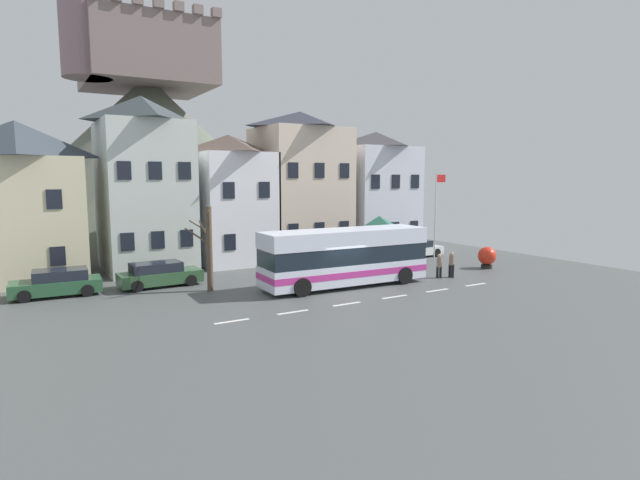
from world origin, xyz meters
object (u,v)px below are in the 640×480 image
(townhouse_01, at_px, (144,184))
(bare_tree_00, at_px, (209,247))
(parked_car_03, at_px, (57,283))
(pedestrian_00, at_px, (375,260))
(pedestrian_01, at_px, (439,265))
(hilltop_castle, at_px, (149,153))
(parked_car_01, at_px, (365,253))
(pedestrian_03, at_px, (452,264))
(townhouse_04, at_px, (375,192))
(parked_car_02, at_px, (415,249))
(townhouse_00, at_px, (20,202))
(pedestrian_02, at_px, (413,258))
(transit_bus, at_px, (345,258))
(bus_shelter, at_px, (379,225))
(townhouse_02, at_px, (230,199))
(public_bench, at_px, (332,260))
(flagpole, at_px, (436,210))
(parked_car_00, at_px, (159,275))
(townhouse_03, at_px, (300,185))
(harbour_buoy, at_px, (487,256))

(townhouse_01, xyz_separation_m, bare_tree_00, (1.49, -8.70, -3.33))
(parked_car_03, distance_m, pedestrian_00, 18.58)
(pedestrian_01, distance_m, bare_tree_00, 14.06)
(hilltop_castle, bearing_deg, parked_car_01, -66.18)
(pedestrian_03, bearing_deg, townhouse_01, 140.99)
(townhouse_04, xyz_separation_m, parked_car_02, (0.55, -4.55, -4.33))
(townhouse_00, bearing_deg, bare_tree_00, -44.48)
(pedestrian_03, bearing_deg, parked_car_01, 98.75)
(hilltop_castle, distance_m, parked_car_01, 26.50)
(parked_car_03, bearing_deg, townhouse_00, -73.14)
(parked_car_03, xyz_separation_m, pedestrian_02, (20.96, -3.94, 0.17))
(transit_bus, xyz_separation_m, parked_car_02, (10.68, 6.21, -1.01))
(parked_car_01, xyz_separation_m, parked_car_02, (4.74, -0.07, 0.01))
(townhouse_01, xyz_separation_m, bus_shelter, (13.60, -7.99, -2.77))
(townhouse_02, distance_m, public_bench, 8.78)
(hilltop_castle, xyz_separation_m, flagpole, (15.01, -25.34, -4.86))
(townhouse_02, bearing_deg, pedestrian_01, -54.05)
(pedestrian_01, xyz_separation_m, flagpole, (4.39, 5.04, 2.97))
(pedestrian_00, bearing_deg, parked_car_00, 166.88)
(parked_car_00, height_order, pedestrian_00, pedestrian_00)
(townhouse_04, bearing_deg, flagpole, -84.71)
(parked_car_03, relative_size, pedestrian_00, 2.95)
(pedestrian_00, bearing_deg, parked_car_03, 169.61)
(parked_car_02, relative_size, pedestrian_03, 2.70)
(transit_bus, bearing_deg, bus_shelter, 36.31)
(townhouse_00, height_order, townhouse_04, townhouse_04)
(pedestrian_03, bearing_deg, parked_car_03, 162.20)
(parked_car_00, xyz_separation_m, public_bench, (12.08, 0.60, -0.22))
(townhouse_01, relative_size, parked_car_01, 2.54)
(parked_car_02, bearing_deg, transit_bus, -152.09)
(townhouse_02, relative_size, pedestrian_02, 5.77)
(pedestrian_02, bearing_deg, flagpole, 29.39)
(townhouse_00, distance_m, pedestrian_00, 22.05)
(townhouse_03, bearing_deg, public_bench, -92.45)
(townhouse_00, height_order, public_bench, townhouse_00)
(parked_car_00, xyz_separation_m, pedestrian_03, (16.33, -6.61, 0.17))
(parked_car_00, relative_size, pedestrian_03, 2.85)
(hilltop_castle, height_order, flagpole, hilltop_castle)
(townhouse_04, distance_m, transit_bus, 15.14)
(parked_car_02, bearing_deg, harbour_buoy, -84.52)
(townhouse_01, height_order, pedestrian_03, townhouse_01)
(pedestrian_00, xyz_separation_m, bare_tree_00, (-10.96, 0.46, 1.57))
(parked_car_02, bearing_deg, townhouse_03, 145.52)
(bus_shelter, relative_size, parked_car_03, 0.81)
(bus_shelter, bearing_deg, transit_bus, -145.62)
(parked_car_02, height_order, parked_car_03, parked_car_03)
(pedestrian_03, bearing_deg, pedestrian_01, 157.53)
(townhouse_02, distance_m, bus_shelter, 11.14)
(transit_bus, relative_size, public_bench, 6.62)
(parked_car_00, relative_size, bare_tree_00, 0.99)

